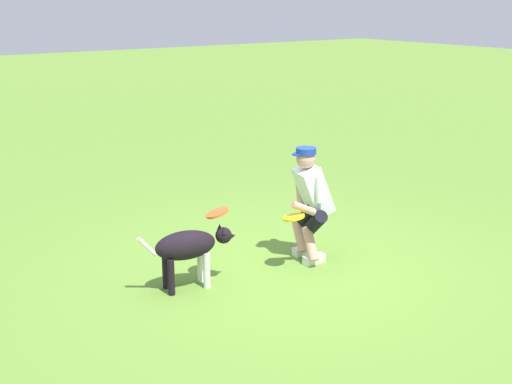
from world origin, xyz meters
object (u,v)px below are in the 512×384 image
dog (190,247)px  frisbee_flying (217,213)px  person (310,200)px  frisbee_held (294,217)px

dog → frisbee_flying: (-0.31, 0.02, 0.31)m
person → frisbee_held: bearing=38.4°
person → frisbee_held: size_ratio=5.49×
dog → frisbee_flying: bearing=5.5°
frisbee_held → dog: bearing=-13.5°
person → dog: (1.47, -0.11, -0.26)m
person → frisbee_flying: size_ratio=5.35×
frisbee_flying → person: bearing=175.7°
dog → frisbee_held: frisbee_held is taller
person → frisbee_flying: bearing=10.0°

